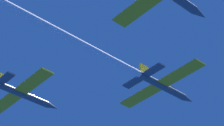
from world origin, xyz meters
The scene contains 1 object.
jet_lead centered at (0.76, -8.54, 0.61)m, with size 17.06×37.75×2.83m.
Camera 1 is at (41.81, -47.31, -40.10)m, focal length 72.46 mm.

